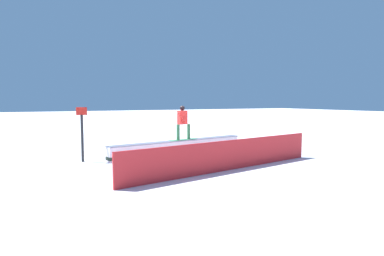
# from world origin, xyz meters

# --- Properties ---
(ground_plane) EXTENTS (120.00, 120.00, 0.00)m
(ground_plane) POSITION_xyz_m (0.00, 0.00, 0.00)
(ground_plane) COLOR white
(grind_box) EXTENTS (6.72, 1.70, 0.61)m
(grind_box) POSITION_xyz_m (0.00, 0.00, 0.28)
(grind_box) COLOR white
(grind_box) RESTS_ON ground_plane
(snowboarder) EXTENTS (1.44, 0.59, 1.52)m
(snowboarder) POSITION_xyz_m (-0.14, -0.03, 1.44)
(snowboarder) COLOR #348550
(snowboarder) RESTS_ON grind_box
(safety_fence) EXTENTS (8.20, 1.60, 1.02)m
(safety_fence) POSITION_xyz_m (0.00, 3.86, 0.51)
(safety_fence) COLOR red
(safety_fence) RESTS_ON ground_plane
(trail_marker) EXTENTS (0.40, 0.10, 2.10)m
(trail_marker) POSITION_xyz_m (4.14, 0.02, 1.12)
(trail_marker) COLOR #262628
(trail_marker) RESTS_ON ground_plane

